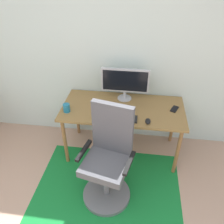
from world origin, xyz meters
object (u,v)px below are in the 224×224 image
object	(u,v)px
coffee_cup	(67,108)
computer_mouse	(148,121)
keyboard	(118,118)
monitor	(125,82)
cell_phone	(174,109)
desk	(123,112)
office_chair	(108,164)

from	to	relation	value
coffee_cup	computer_mouse	bearing A→B (deg)	-5.20
keyboard	monitor	bearing A→B (deg)	85.94
coffee_cup	cell_phone	distance (m)	1.29
computer_mouse	coffee_cup	world-z (taller)	coffee_cup
keyboard	coffee_cup	xyz separation A→B (m)	(-0.62, 0.06, 0.04)
desk	cell_phone	xyz separation A→B (m)	(0.62, 0.05, 0.07)
desk	computer_mouse	xyz separation A→B (m)	(0.30, -0.26, 0.08)
coffee_cup	office_chair	distance (m)	0.83
desk	coffee_cup	bearing A→B (deg)	-165.41
office_chair	monitor	bearing A→B (deg)	97.61
desk	keyboard	xyz separation A→B (m)	(-0.03, -0.23, 0.08)
computer_mouse	office_chair	world-z (taller)	office_chair
computer_mouse	cell_phone	xyz separation A→B (m)	(0.32, 0.30, -0.01)
keyboard	desk	bearing A→B (deg)	82.30
desk	coffee_cup	size ratio (longest dim) A/B	14.50
keyboard	office_chair	world-z (taller)	office_chair
coffee_cup	keyboard	bearing A→B (deg)	-5.53
coffee_cup	cell_phone	xyz separation A→B (m)	(1.27, 0.21, -0.05)
desk	computer_mouse	world-z (taller)	computer_mouse
monitor	computer_mouse	world-z (taller)	monitor
cell_phone	office_chair	size ratio (longest dim) A/B	0.12
monitor	office_chair	world-z (taller)	same
office_chair	cell_phone	bearing A→B (deg)	59.17
desk	office_chair	size ratio (longest dim) A/B	1.32
monitor	computer_mouse	size ratio (longest dim) A/B	5.65
computer_mouse	coffee_cup	bearing A→B (deg)	174.80
desk	keyboard	world-z (taller)	keyboard
computer_mouse	coffee_cup	size ratio (longest dim) A/B	1.02
desk	coffee_cup	distance (m)	0.68
cell_phone	keyboard	bearing A→B (deg)	-133.16
desk	computer_mouse	bearing A→B (deg)	-40.16
monitor	keyboard	bearing A→B (deg)	-94.06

